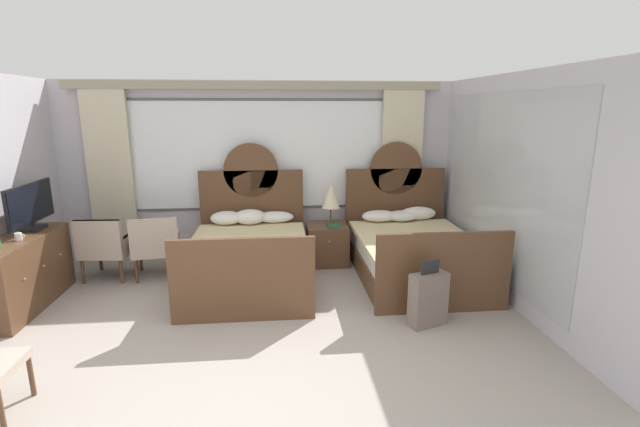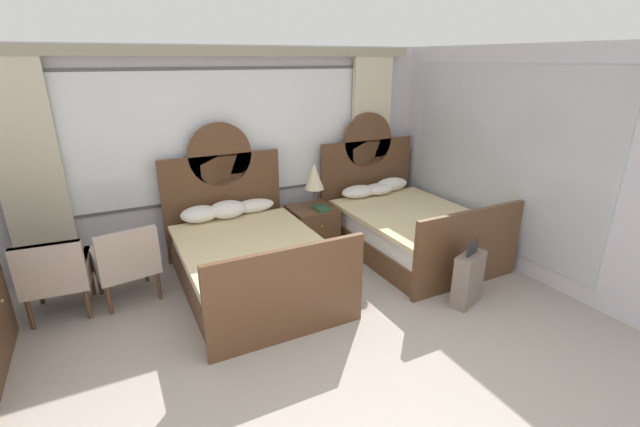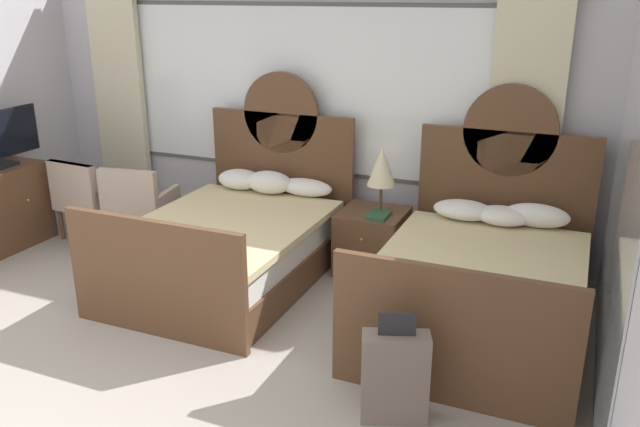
# 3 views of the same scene
# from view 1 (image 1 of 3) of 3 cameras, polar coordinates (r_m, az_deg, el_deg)

# --- Properties ---
(ground_plane) EXTENTS (24.00, 24.00, 0.00)m
(ground_plane) POSITION_cam_1_polar(r_m,az_deg,el_deg) (4.01, -8.85, -21.72)
(ground_plane) COLOR #9E9389
(wall_back_window) EXTENTS (6.00, 0.22, 2.70)m
(wall_back_window) POSITION_cam_1_polar(r_m,az_deg,el_deg) (7.02, -7.65, 6.10)
(wall_back_window) COLOR silver
(wall_back_window) RESTS_ON ground_plane
(wall_right_mirror) EXTENTS (0.08, 4.28, 2.70)m
(wall_right_mirror) POSITION_cam_1_polar(r_m,az_deg,el_deg) (5.67, 23.87, 2.59)
(wall_right_mirror) COLOR silver
(wall_right_mirror) RESTS_ON ground_plane
(bed_near_window) EXTENTS (1.57, 2.25, 1.79)m
(bed_near_window) POSITION_cam_1_polar(r_m,az_deg,el_deg) (6.08, -9.03, -5.36)
(bed_near_window) COLOR brown
(bed_near_window) RESTS_ON ground_plane
(bed_near_mirror) EXTENTS (1.57, 2.25, 1.79)m
(bed_near_mirror) POSITION_cam_1_polar(r_m,az_deg,el_deg) (6.34, 11.75, -4.72)
(bed_near_mirror) COLOR brown
(bed_near_mirror) RESTS_ON ground_plane
(nightstand_between_beds) EXTENTS (0.60, 0.62, 0.59)m
(nightstand_between_beds) POSITION_cam_1_polar(r_m,az_deg,el_deg) (6.75, 0.90, -3.89)
(nightstand_between_beds) COLOR brown
(nightstand_between_beds) RESTS_ON ground_plane
(table_lamp_on_nightstand) EXTENTS (0.27, 0.27, 0.61)m
(table_lamp_on_nightstand) POSITION_cam_1_polar(r_m,az_deg,el_deg) (6.62, 1.39, 2.19)
(table_lamp_on_nightstand) COLOR brown
(table_lamp_on_nightstand) RESTS_ON nightstand_between_beds
(book_on_nightstand) EXTENTS (0.18, 0.26, 0.03)m
(book_on_nightstand) POSITION_cam_1_polar(r_m,az_deg,el_deg) (6.56, 1.83, -1.57)
(book_on_nightstand) COLOR #285133
(book_on_nightstand) RESTS_ON nightstand_between_beds
(dresser_minibar) EXTENTS (0.54, 1.50, 0.84)m
(dresser_minibar) POSITION_cam_1_polar(r_m,az_deg,el_deg) (6.29, -33.93, -6.36)
(dresser_minibar) COLOR brown
(dresser_minibar) RESTS_ON ground_plane
(tv_flatscreen) EXTENTS (0.20, 1.01, 0.57)m
(tv_flatscreen) POSITION_cam_1_polar(r_m,az_deg,el_deg) (6.42, -33.01, 0.80)
(tv_flatscreen) COLOR black
(tv_flatscreen) RESTS_ON dresser_minibar
(cup_on_dresser) EXTENTS (0.11, 0.08, 0.08)m
(cup_on_dresser) POSITION_cam_1_polar(r_m,az_deg,el_deg) (6.06, -34.10, -2.45)
(cup_on_dresser) COLOR white
(cup_on_dresser) RESTS_ON dresser_minibar
(armchair_by_window_left) EXTENTS (0.70, 0.70, 0.88)m
(armchair_by_window_left) POSITION_cam_1_polar(r_m,az_deg,el_deg) (6.53, -20.26, -3.66)
(armchair_by_window_left) COLOR #B29E8E
(armchair_by_window_left) RESTS_ON ground_plane
(armchair_by_window_centre) EXTENTS (0.66, 0.66, 0.88)m
(armchair_by_window_centre) POSITION_cam_1_polar(r_m,az_deg,el_deg) (6.73, -25.72, -3.68)
(armchair_by_window_centre) COLOR #B29E8E
(armchair_by_window_centre) RESTS_ON ground_plane
(armchair_by_window_right) EXTENTS (0.65, 0.65, 0.88)m
(armchair_by_window_right) POSITION_cam_1_polar(r_m,az_deg,el_deg) (6.73, -25.71, -3.68)
(armchair_by_window_right) COLOR #B29E8E
(armchair_by_window_right) RESTS_ON ground_plane
(suitcase_on_floor) EXTENTS (0.45, 0.31, 0.74)m
(suitcase_on_floor) POSITION_cam_1_polar(r_m,az_deg,el_deg) (5.00, 13.65, -10.59)
(suitcase_on_floor) COLOR #75665B
(suitcase_on_floor) RESTS_ON ground_plane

